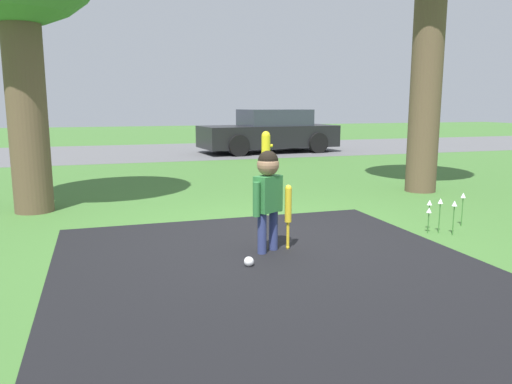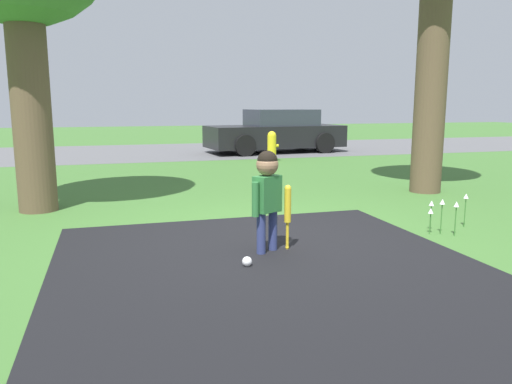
# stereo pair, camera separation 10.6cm
# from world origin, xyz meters

# --- Properties ---
(ground_plane) EXTENTS (60.00, 60.00, 0.00)m
(ground_plane) POSITION_xyz_m (0.00, 0.00, 0.00)
(ground_plane) COLOR #3D6B2D
(driveway_strip) EXTENTS (3.96, 7.00, 0.01)m
(driveway_strip) POSITION_xyz_m (-0.24, -2.50, 0.00)
(driveway_strip) COLOR black
(driveway_strip) RESTS_ON ground
(street_strip) EXTENTS (40.00, 6.00, 0.01)m
(street_strip) POSITION_xyz_m (0.00, 10.84, 0.00)
(street_strip) COLOR #59595B
(street_strip) RESTS_ON ground
(child) EXTENTS (0.37, 0.28, 1.04)m
(child) POSITION_xyz_m (-0.13, -0.59, 0.67)
(child) COLOR navy
(child) RESTS_ON ground
(baseball_bat) EXTENTS (0.07, 0.07, 0.68)m
(baseball_bat) POSITION_xyz_m (0.10, -0.56, 0.44)
(baseball_bat) COLOR yellow
(baseball_bat) RESTS_ON ground
(sports_ball) EXTENTS (0.09, 0.09, 0.09)m
(sports_ball) POSITION_xyz_m (-0.45, -0.98, 0.05)
(sports_ball) COLOR white
(sports_ball) RESTS_ON ground
(fire_hydrant) EXTENTS (0.33, 0.29, 0.80)m
(fire_hydrant) POSITION_xyz_m (2.48, 7.21, 0.39)
(fire_hydrant) COLOR yellow
(fire_hydrant) RESTS_ON ground
(parked_car) EXTENTS (4.36, 2.17, 1.33)m
(parked_car) POSITION_xyz_m (3.41, 9.61, 0.63)
(parked_car) COLOR black
(parked_car) RESTS_ON ground
(flower_bed) EXTENTS (0.68, 0.39, 0.42)m
(flower_bed) POSITION_xyz_m (2.12, -0.43, 0.32)
(flower_bed) COLOR #38702D
(flower_bed) RESTS_ON ground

